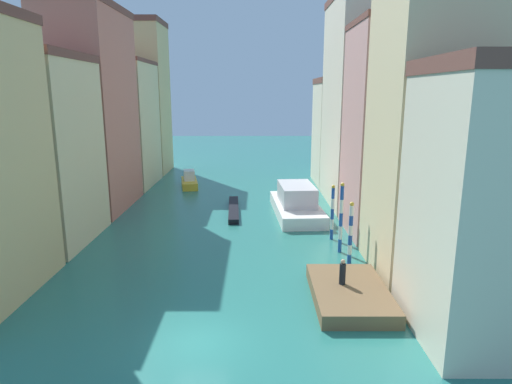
{
  "coord_description": "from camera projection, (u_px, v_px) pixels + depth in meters",
  "views": [
    {
      "loc": [
        2.66,
        -18.53,
        11.42
      ],
      "look_at": [
        2.65,
        25.4,
        1.5
      ],
      "focal_mm": 30.85,
      "sensor_mm": 36.0,
      "label": 1
    }
  ],
  "objects": [
    {
      "name": "mooring_pole_2",
      "position": [
        333.0,
        212.0,
        34.61
      ],
      "size": [
        0.28,
        0.28,
        4.43
      ],
      "color": "#1E479E",
      "rests_on": "ground"
    },
    {
      "name": "building_right_0",
      "position": [
        491.0,
        204.0,
        19.99
      ],
      "size": [
        6.23,
        7.21,
        12.97
      ],
      "color": "beige",
      "rests_on": "ground"
    },
    {
      "name": "building_right_4",
      "position": [
        340.0,
        131.0,
        55.91
      ],
      "size": [
        6.23,
        8.53,
        13.23
      ],
      "color": "beige",
      "rests_on": "ground"
    },
    {
      "name": "ground_plane",
      "position": [
        230.0,
        208.0,
        44.49
      ],
      "size": [
        154.0,
        154.0,
        0.0
      ],
      "primitive_type": "plane",
      "color": "#28756B"
    },
    {
      "name": "motorboat_0",
      "position": [
        190.0,
        181.0,
        54.61
      ],
      "size": [
        2.81,
        5.68,
        2.09
      ],
      "color": "gold",
      "rests_on": "ground"
    },
    {
      "name": "mooring_pole_1",
      "position": [
        341.0,
        217.0,
        31.69
      ],
      "size": [
        0.28,
        0.28,
        5.21
      ],
      "color": "#1E479E",
      "rests_on": "ground"
    },
    {
      "name": "building_left_4",
      "position": [
        145.0,
        98.0,
        62.94
      ],
      "size": [
        6.23,
        8.07,
        21.32
      ],
      "color": "#DBB77A",
      "rests_on": "ground"
    },
    {
      "name": "building_right_2",
      "position": [
        389.0,
        130.0,
        35.28
      ],
      "size": [
        6.23,
        7.99,
        16.94
      ],
      "color": "tan",
      "rests_on": "ground"
    },
    {
      "name": "building_left_3",
      "position": [
        127.0,
        124.0,
        54.32
      ],
      "size": [
        6.23,
        10.31,
        15.33
      ],
      "color": "beige",
      "rests_on": "ground"
    },
    {
      "name": "gondola_black",
      "position": [
        234.0,
        209.0,
        43.27
      ],
      "size": [
        1.39,
        9.05,
        0.49
      ],
      "color": "black",
      "rests_on": "ground"
    },
    {
      "name": "building_right_1",
      "position": [
        431.0,
        117.0,
        26.86
      ],
      "size": [
        6.23,
        7.85,
        19.9
      ],
      "color": "beige",
      "rests_on": "ground"
    },
    {
      "name": "waterfront_dock",
      "position": [
        350.0,
        293.0,
        24.76
      ],
      "size": [
        4.12,
        6.74,
        0.79
      ],
      "color": "brown",
      "rests_on": "ground"
    },
    {
      "name": "building_left_2",
      "position": [
        93.0,
        110.0,
        42.93
      ],
      "size": [
        6.23,
        11.34,
        19.56
      ],
      "color": "#C6705B",
      "rests_on": "ground"
    },
    {
      "name": "building_left_1",
      "position": [
        45.0,
        150.0,
        33.21
      ],
      "size": [
        6.23,
        9.29,
        14.36
      ],
      "color": "beige",
      "rests_on": "ground"
    },
    {
      "name": "building_right_3",
      "position": [
        360.0,
        102.0,
        44.96
      ],
      "size": [
        6.23,
        12.02,
        21.0
      ],
      "color": "beige",
      "rests_on": "ground"
    },
    {
      "name": "vaporetto_white",
      "position": [
        297.0,
        203.0,
        42.08
      ],
      "size": [
        4.7,
        10.95,
        2.92
      ],
      "color": "white",
      "rests_on": "ground"
    },
    {
      "name": "mooring_pole_0",
      "position": [
        351.0,
        233.0,
        29.59
      ],
      "size": [
        0.3,
        0.3,
        4.37
      ],
      "color": "#1E479E",
      "rests_on": "ground"
    },
    {
      "name": "person_on_dock",
      "position": [
        343.0,
        273.0,
        24.89
      ],
      "size": [
        0.36,
        0.36,
        1.48
      ],
      "color": "black",
      "rests_on": "waterfront_dock"
    }
  ]
}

